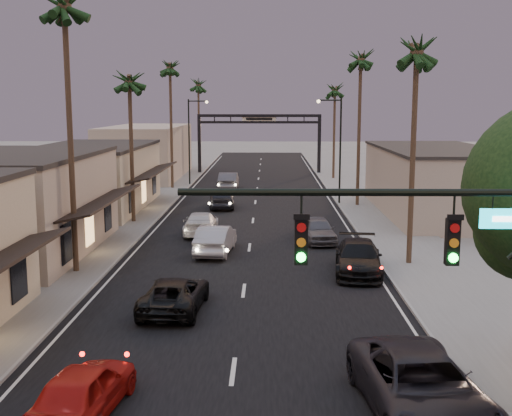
{
  "coord_description": "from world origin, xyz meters",
  "views": [
    {
      "loc": [
        1.09,
        -9.33,
        8.41
      ],
      "look_at": [
        0.41,
        27.33,
        2.5
      ],
      "focal_mm": 45.0,
      "sensor_mm": 36.0,
      "label": 1
    }
  ],
  "objects_px": {
    "palm_ra": "(417,44)",
    "palm_far": "(198,82)",
    "arch": "(259,129)",
    "palm_rb": "(361,55)",
    "palm_ld": "(170,64)",
    "streetlight_left": "(192,135)",
    "curbside_black": "(358,258)",
    "palm_rc": "(335,86)",
    "traffic_signal": "(484,263)",
    "oncoming_red": "(84,390)",
    "streetlight_right": "(337,142)",
    "palm_lc": "(129,75)",
    "oncoming_pickup": "(175,294)",
    "oncoming_silver": "(216,239)",
    "curbside_near": "(421,387)"
  },
  "relations": [
    {
      "from": "palm_ra",
      "to": "palm_far",
      "type": "height_order",
      "value": "same"
    },
    {
      "from": "arch",
      "to": "palm_rb",
      "type": "bearing_deg",
      "value": -71.7
    },
    {
      "from": "palm_ld",
      "to": "palm_far",
      "type": "xyz_separation_m",
      "value": [
        0.3,
        23.0,
        -0.97
      ]
    },
    {
      "from": "streetlight_left",
      "to": "palm_rb",
      "type": "distance_m",
      "value": 22.07
    },
    {
      "from": "palm_ra",
      "to": "curbside_black",
      "type": "relative_size",
      "value": 2.36
    },
    {
      "from": "palm_ld",
      "to": "curbside_black",
      "type": "distance_m",
      "value": 37.62
    },
    {
      "from": "palm_far",
      "to": "streetlight_left",
      "type": "bearing_deg",
      "value": -86.05
    },
    {
      "from": "palm_rc",
      "to": "palm_far",
      "type": "relative_size",
      "value": 0.92
    },
    {
      "from": "arch",
      "to": "palm_far",
      "type": "xyz_separation_m",
      "value": [
        -8.3,
        8.0,
        5.91
      ]
    },
    {
      "from": "traffic_signal",
      "to": "palm_rc",
      "type": "xyz_separation_m",
      "value": [
        2.91,
        60.0,
        5.39
      ]
    },
    {
      "from": "palm_ra",
      "to": "arch",
      "type": "bearing_deg",
      "value": 100.59
    },
    {
      "from": "palm_rb",
      "to": "oncoming_red",
      "type": "height_order",
      "value": "palm_rb"
    },
    {
      "from": "palm_ld",
      "to": "streetlight_right",
      "type": "bearing_deg",
      "value": -32.79
    },
    {
      "from": "arch",
      "to": "palm_lc",
      "type": "relative_size",
      "value": 1.25
    },
    {
      "from": "palm_lc",
      "to": "oncoming_pickup",
      "type": "bearing_deg",
      "value": -73.59
    },
    {
      "from": "oncoming_silver",
      "to": "palm_ra",
      "type": "bearing_deg",
      "value": 171.89
    },
    {
      "from": "arch",
      "to": "oncoming_silver",
      "type": "relative_size",
      "value": 3.04
    },
    {
      "from": "palm_ld",
      "to": "curbside_black",
      "type": "relative_size",
      "value": 2.53
    },
    {
      "from": "traffic_signal",
      "to": "oncoming_pickup",
      "type": "height_order",
      "value": "traffic_signal"
    },
    {
      "from": "palm_rb",
      "to": "oncoming_pickup",
      "type": "relative_size",
      "value": 2.82
    },
    {
      "from": "traffic_signal",
      "to": "palm_lc",
      "type": "bearing_deg",
      "value": 114.06
    },
    {
      "from": "traffic_signal",
      "to": "arch",
      "type": "distance_m",
      "value": 66.24
    },
    {
      "from": "streetlight_right",
      "to": "streetlight_left",
      "type": "height_order",
      "value": "same"
    },
    {
      "from": "curbside_near",
      "to": "curbside_black",
      "type": "distance_m",
      "value": 15.09
    },
    {
      "from": "palm_rb",
      "to": "palm_rc",
      "type": "height_order",
      "value": "palm_rb"
    },
    {
      "from": "streetlight_left",
      "to": "oncoming_red",
      "type": "relative_size",
      "value": 2.04
    },
    {
      "from": "traffic_signal",
      "to": "palm_lc",
      "type": "relative_size",
      "value": 0.7
    },
    {
      "from": "palm_far",
      "to": "curbside_near",
      "type": "xyz_separation_m",
      "value": [
        13.56,
        -70.91,
        -10.57
      ]
    },
    {
      "from": "palm_far",
      "to": "oncoming_silver",
      "type": "height_order",
      "value": "palm_far"
    },
    {
      "from": "palm_rb",
      "to": "curbside_near",
      "type": "relative_size",
      "value": 2.25
    },
    {
      "from": "palm_rc",
      "to": "palm_ld",
      "type": "bearing_deg",
      "value": -152.38
    },
    {
      "from": "palm_ra",
      "to": "palm_rb",
      "type": "relative_size",
      "value": 0.93
    },
    {
      "from": "arch",
      "to": "palm_ra",
      "type": "relative_size",
      "value": 1.15
    },
    {
      "from": "palm_rb",
      "to": "palm_far",
      "type": "relative_size",
      "value": 1.08
    },
    {
      "from": "palm_ra",
      "to": "oncoming_silver",
      "type": "relative_size",
      "value": 2.64
    },
    {
      "from": "streetlight_right",
      "to": "curbside_near",
      "type": "relative_size",
      "value": 1.43
    },
    {
      "from": "palm_rb",
      "to": "curbside_black",
      "type": "xyz_separation_m",
      "value": [
        -2.95,
        -21.82,
        -11.6
      ]
    },
    {
      "from": "streetlight_left",
      "to": "oncoming_pickup",
      "type": "xyz_separation_m",
      "value": [
        4.18,
        -41.89,
        -4.63
      ]
    },
    {
      "from": "curbside_black",
      "to": "palm_ld",
      "type": "bearing_deg",
      "value": 119.54
    },
    {
      "from": "oncoming_red",
      "to": "oncoming_pickup",
      "type": "bearing_deg",
      "value": -89.58
    },
    {
      "from": "traffic_signal",
      "to": "palm_rb",
      "type": "distance_m",
      "value": 40.77
    },
    {
      "from": "palm_far",
      "to": "oncoming_red",
      "type": "xyz_separation_m",
      "value": [
        4.39,
        -71.0,
        -10.69
      ]
    },
    {
      "from": "palm_lc",
      "to": "oncoming_pickup",
      "type": "distance_m",
      "value": 22.93
    },
    {
      "from": "oncoming_silver",
      "to": "curbside_black",
      "type": "relative_size",
      "value": 0.89
    },
    {
      "from": "palm_ra",
      "to": "palm_rc",
      "type": "relative_size",
      "value": 1.08
    },
    {
      "from": "oncoming_pickup",
      "to": "curbside_near",
      "type": "height_order",
      "value": "curbside_near"
    },
    {
      "from": "palm_rb",
      "to": "curbside_near",
      "type": "xyz_separation_m",
      "value": [
        -3.34,
        -36.91,
        -11.54
      ]
    },
    {
      "from": "palm_lc",
      "to": "palm_ra",
      "type": "xyz_separation_m",
      "value": [
        17.2,
        -12.0,
        0.97
      ]
    },
    {
      "from": "streetlight_right",
      "to": "oncoming_red",
      "type": "bearing_deg",
      "value": -105.9
    },
    {
      "from": "arch",
      "to": "palm_ra",
      "type": "bearing_deg",
      "value": -79.41
    }
  ]
}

